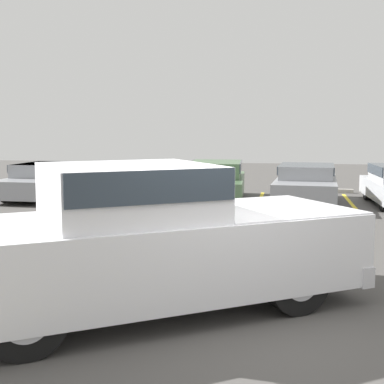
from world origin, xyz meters
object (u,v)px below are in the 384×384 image
Objects in this scene: pickup_truck at (150,239)px; parked_sedan_c at (216,180)px; parked_sedan_a at (45,179)px; parked_sedan_d at (306,183)px; parked_sedan_b at (133,180)px; wheel_stop_curb at (326,191)px.

parked_sedan_c is at bearing 59.07° from pickup_truck.
parked_sedan_a is 0.90× the size of parked_sedan_d.
parked_sedan_c is at bearing 87.48° from parked_sedan_b.
pickup_truck is 12.17m from parked_sedan_a.
parked_sedan_a is at bearing -91.89° from parked_sedan_c.
pickup_truck is 10.65m from parked_sedan_d.
parked_sedan_b is 7.16m from wheel_stop_curb.
parked_sedan_c is (-0.53, 10.54, -0.27)m from pickup_truck.
parked_sedan_c reaches higher than parked_sedan_b.
wheel_stop_curb is (0.84, 3.15, -0.59)m from parked_sedan_d.
pickup_truck is 2.98× the size of wheel_stop_curb.
parked_sedan_c reaches higher than parked_sedan_d.
parked_sedan_d is at bearing -104.85° from wheel_stop_curb.
pickup_truck reaches higher than parked_sedan_a.
wheel_stop_curb is at bearing 169.01° from parked_sedan_d.
parked_sedan_b is (3.06, 0.21, 0.02)m from parked_sedan_a.
parked_sedan_c is 2.44× the size of wheel_stop_curb.
parked_sedan_a is 8.72m from parked_sedan_d.
pickup_truck reaches higher than parked_sedan_b.
parked_sedan_d reaches higher than wheel_stop_curb.
pickup_truck is 10.56m from parked_sedan_c.
parked_sedan_b is at bearing 94.95° from parked_sedan_a.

